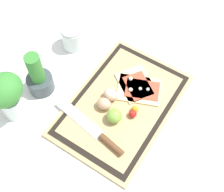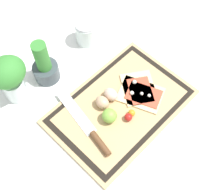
{
  "view_description": "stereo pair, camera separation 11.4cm",
  "coord_description": "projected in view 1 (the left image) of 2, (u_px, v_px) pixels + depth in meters",
  "views": [
    {
      "loc": [
        -0.48,
        -0.27,
        1.02
      ],
      "look_at": [
        0.0,
        0.04,
        0.03
      ],
      "focal_mm": 50.0,
      "sensor_mm": 36.0,
      "label": 1
    },
    {
      "loc": [
        -0.41,
        -0.36,
        1.02
      ],
      "look_at": [
        0.0,
        0.04,
        0.03
      ],
      "focal_mm": 50.0,
      "sensor_mm": 36.0,
      "label": 2
    }
  ],
  "objects": [
    {
      "name": "ground_plane",
      "position": [
        122.0,
        106.0,
        1.16
      ],
      "size": [
        6.0,
        6.0,
        0.0
      ],
      "primitive_type": "plane",
      "color": "white"
    },
    {
      "name": "cutting_board",
      "position": [
        122.0,
        105.0,
        1.15
      ],
      "size": [
        0.51,
        0.34,
        0.02
      ],
      "color": "tan",
      "rests_on": "ground_plane"
    },
    {
      "name": "pizza_slice_near",
      "position": [
        140.0,
        90.0,
        1.17
      ],
      "size": [
        0.17,
        0.19,
        0.02
      ],
      "color": "beige",
      "rests_on": "cutting_board"
    },
    {
      "name": "pizza_slice_far",
      "position": [
        137.0,
        85.0,
        1.18
      ],
      "size": [
        0.18,
        0.19,
        0.02
      ],
      "color": "beige",
      "rests_on": "cutting_board"
    },
    {
      "name": "knife",
      "position": [
        100.0,
        135.0,
        1.07
      ],
      "size": [
        0.08,
        0.31,
        0.02
      ],
      "color": "silver",
      "rests_on": "cutting_board"
    },
    {
      "name": "egg_brown",
      "position": [
        104.0,
        104.0,
        1.12
      ],
      "size": [
        0.04,
        0.06,
        0.04
      ],
      "primitive_type": "ellipsoid",
      "color": "tan",
      "rests_on": "cutting_board"
    },
    {
      "name": "egg_pink",
      "position": [
        111.0,
        94.0,
        1.14
      ],
      "size": [
        0.04,
        0.06,
        0.04
      ],
      "primitive_type": "ellipsoid",
      "color": "beige",
      "rests_on": "cutting_board"
    },
    {
      "name": "lime",
      "position": [
        114.0,
        116.0,
        1.09
      ],
      "size": [
        0.05,
        0.05,
        0.05
      ],
      "primitive_type": "sphere",
      "color": "#7FB742",
      "rests_on": "cutting_board"
    },
    {
      "name": "cherry_tomato_red",
      "position": [
        133.0,
        114.0,
        1.11
      ],
      "size": [
        0.03,
        0.03,
        0.03
      ],
      "primitive_type": "sphere",
      "color": "red",
      "rests_on": "cutting_board"
    },
    {
      "name": "cherry_tomato_yellow",
      "position": [
        135.0,
        108.0,
        1.12
      ],
      "size": [
        0.03,
        0.03,
        0.03
      ],
      "primitive_type": "sphere",
      "color": "orange",
      "rests_on": "cutting_board"
    },
    {
      "name": "herb_pot",
      "position": [
        39.0,
        78.0,
        1.14
      ],
      "size": [
        0.1,
        0.1,
        0.19
      ],
      "color": "#3D474C",
      "rests_on": "ground_plane"
    },
    {
      "name": "sauce_jar",
      "position": [
        73.0,
        38.0,
        1.26
      ],
      "size": [
        0.09,
        0.09,
        0.1
      ],
      "color": "silver",
      "rests_on": "ground_plane"
    },
    {
      "name": "herb_glass",
      "position": [
        6.0,
        95.0,
        1.04
      ],
      "size": [
        0.13,
        0.12,
        0.2
      ],
      "color": "silver",
      "rests_on": "ground_plane"
    }
  ]
}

